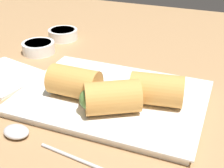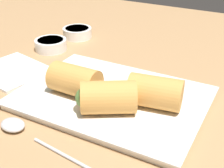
{
  "view_description": "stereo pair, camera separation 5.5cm",
  "coord_description": "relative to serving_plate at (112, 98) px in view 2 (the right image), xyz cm",
  "views": [
    {
      "loc": [
        14.18,
        -42.71,
        32.19
      ],
      "look_at": [
        -3.71,
        1.98,
        5.67
      ],
      "focal_mm": 50.0,
      "sensor_mm": 36.0,
      "label": 1
    },
    {
      "loc": [
        19.13,
        -40.4,
        32.19
      ],
      "look_at": [
        -3.71,
        1.98,
        5.67
      ],
      "focal_mm": 50.0,
      "sensor_mm": 36.0,
      "label": 2
    }
  ],
  "objects": [
    {
      "name": "table_surface",
      "position": [
        3.71,
        -1.98,
        -1.76
      ],
      "size": [
        180.0,
        140.0,
        2.0
      ],
      "color": "#A87F54",
      "rests_on": "ground"
    },
    {
      "name": "serving_plate",
      "position": [
        0.0,
        0.0,
        0.0
      ],
      "size": [
        32.86,
        23.93,
        1.5
      ],
      "color": "white",
      "rests_on": "table_surface"
    },
    {
      "name": "roll_front_left",
      "position": [
        -6.49,
        -2.8,
        3.45
      ],
      "size": [
        9.79,
        5.5,
        5.41
      ],
      "color": "#D19347",
      "rests_on": "serving_plate"
    },
    {
      "name": "roll_front_right",
      "position": [
        1.63,
        -5.28,
        3.45
      ],
      "size": [
        10.34,
        9.14,
        5.41
      ],
      "color": "#D19347",
      "rests_on": "serving_plate"
    },
    {
      "name": "roll_back_left",
      "position": [
        7.54,
        -0.01,
        3.45
      ],
      "size": [
        10.09,
        6.73,
        5.41
      ],
      "color": "#D19347",
      "rests_on": "serving_plate"
    },
    {
      "name": "dipping_bowl_near",
      "position": [
        -25.03,
        14.33,
        0.71
      ],
      "size": [
        7.84,
        7.84,
        2.69
      ],
      "color": "white",
      "rests_on": "table_surface"
    },
    {
      "name": "dipping_bowl_far",
      "position": [
        -24.23,
        24.85,
        0.71
      ],
      "size": [
        7.84,
        7.84,
        2.69
      ],
      "color": "white",
      "rests_on": "table_surface"
    },
    {
      "name": "spoon",
      "position": [
        -8.72,
        -14.75,
        -0.08
      ],
      "size": [
        18.64,
        4.3,
        1.48
      ],
      "color": "silver",
      "rests_on": "table_surface"
    },
    {
      "name": "napkin",
      "position": [
        -24.66,
        0.45,
        -0.46
      ],
      "size": [
        16.99,
        15.32,
        0.6
      ],
      "color": "white",
      "rests_on": "table_surface"
    }
  ]
}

